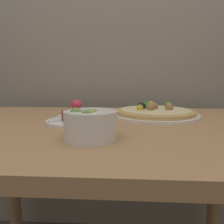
% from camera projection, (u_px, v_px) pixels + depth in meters
% --- Properties ---
extents(dining_table, '(1.15, 0.80, 0.73)m').
position_uv_depth(dining_table, '(105.00, 154.00, 0.74)').
color(dining_table, '#AD7F51').
rests_on(dining_table, ground_plane).
extents(pizza_plate, '(0.34, 0.34, 0.06)m').
position_uv_depth(pizza_plate, '(155.00, 112.00, 0.86)').
color(pizza_plate, white).
rests_on(pizza_plate, dining_table).
extents(tartare_plate, '(0.20, 0.20, 0.08)m').
position_uv_depth(tartare_plate, '(77.00, 118.00, 0.73)').
color(tartare_plate, white).
rests_on(tartare_plate, dining_table).
extents(small_bowl, '(0.13, 0.13, 0.08)m').
position_uv_depth(small_bowl, '(90.00, 124.00, 0.53)').
color(small_bowl, white).
rests_on(small_bowl, dining_table).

